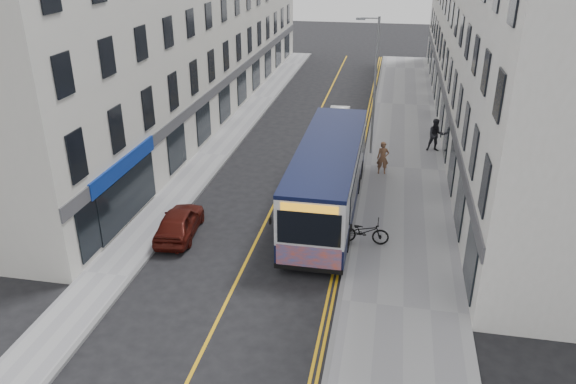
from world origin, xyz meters
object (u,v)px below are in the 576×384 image
at_px(car_white, 339,117).
at_px(pedestrian_near, 383,158).
at_px(streetlamp, 374,82).
at_px(car_maroon, 179,222).
at_px(city_bus, 328,176).
at_px(pedestrian_far, 436,135).
at_px(bicycle, 364,231).

bearing_deg(car_white, pedestrian_near, -70.86).
xyz_separation_m(streetlamp, pedestrian_near, (0.86, -3.07, -3.37)).
height_order(car_white, car_maroon, car_maroon).
bearing_deg(city_bus, car_maroon, -149.89).
bearing_deg(streetlamp, pedestrian_near, -74.32).
xyz_separation_m(car_white, car_maroon, (-5.20, -16.73, 0.02)).
xyz_separation_m(city_bus, pedestrian_far, (5.34, 9.16, -0.75)).
distance_m(city_bus, car_white, 13.30).
distance_m(streetlamp, city_bus, 8.59).
bearing_deg(car_white, streetlamp, -67.61).
bearing_deg(pedestrian_far, pedestrian_near, -131.89).
relative_size(bicycle, pedestrian_far, 1.06).
relative_size(city_bus, bicycle, 5.61).
distance_m(bicycle, pedestrian_near, 7.90).
bearing_deg(car_white, pedestrian_far, -35.52).
bearing_deg(pedestrian_near, streetlamp, 100.69).
bearing_deg(pedestrian_near, bicycle, -98.39).
xyz_separation_m(streetlamp, car_maroon, (-7.57, -11.58, -3.74)).
distance_m(pedestrian_far, car_maroon, 17.05).
xyz_separation_m(streetlamp, car_white, (-2.37, 5.15, -3.76)).
height_order(city_bus, car_maroon, city_bus).
distance_m(streetlamp, pedestrian_far, 5.15).
height_order(pedestrian_near, car_white, pedestrian_near).
relative_size(car_white, car_maroon, 1.00).
height_order(pedestrian_far, car_white, pedestrian_far).
bearing_deg(car_white, car_maroon, -109.60).
bearing_deg(streetlamp, bicycle, -87.94).
relative_size(pedestrian_far, car_maroon, 0.52).
height_order(streetlamp, pedestrian_near, streetlamp).
height_order(bicycle, pedestrian_far, pedestrian_far).
height_order(streetlamp, car_white, streetlamp).
distance_m(streetlamp, car_maroon, 14.33).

